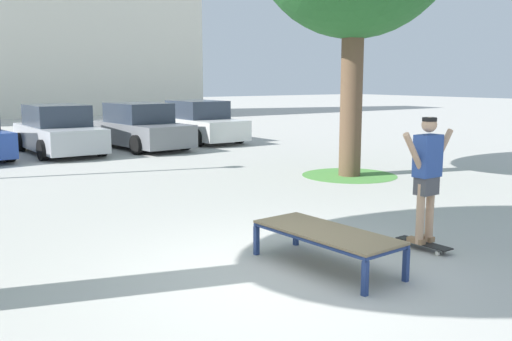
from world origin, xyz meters
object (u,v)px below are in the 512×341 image
Objects in this scene: car_silver at (58,131)px; car_white at (199,123)px; skate_box at (326,234)px; car_grey at (140,128)px; skater at (427,171)px; skateboard at (424,244)px.

car_silver is 5.26m from car_white.
car_grey is (3.04, 12.64, 0.28)m from skate_box.
skater is 0.39× the size of car_grey.
skater is 0.40× the size of car_silver.
skater reaches higher than car_grey.
skateboard is at bearing -84.94° from car_silver.
car_silver reaches higher than skateboard.
car_silver is 0.98× the size of car_grey.
skate_box is at bearing 172.88° from skateboard.
car_white is (2.62, 0.74, 0.00)m from car_grey.
skateboard is at bearing -106.73° from car_white.
skateboard is at bearing -96.49° from car_grey.
skate_box is at bearing 172.94° from skater.
car_silver is at bearing 88.09° from skate_box.
skateboard is at bearing -88.25° from skater.
car_grey is at bearing -164.24° from car_white.
skate_box is at bearing -112.94° from car_white.
skater is 12.92m from car_grey.
skater reaches higher than car_white.
skate_box is at bearing -103.53° from car_grey.
skater reaches higher than skateboard.
car_white is at bearing 5.90° from car_silver.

